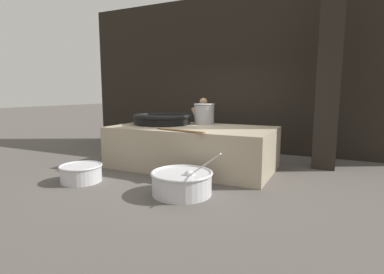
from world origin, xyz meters
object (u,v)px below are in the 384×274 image
(giant_wok_near, at_px, (162,119))
(prep_bowl_meat, at_px, (81,172))
(prep_bowl_vegetables, at_px, (182,182))
(cook, at_px, (203,124))
(stock_pot, at_px, (204,113))

(giant_wok_near, bearing_deg, prep_bowl_meat, -103.56)
(giant_wok_near, distance_m, prep_bowl_meat, 2.28)
(giant_wok_near, xyz_separation_m, prep_bowl_vegetables, (1.49, -1.88, -0.81))
(cook, relative_size, prep_bowl_meat, 1.95)
(stock_pot, bearing_deg, prep_bowl_meat, -118.49)
(giant_wok_near, distance_m, stock_pot, 0.99)
(giant_wok_near, distance_m, cook, 1.31)
(cook, distance_m, prep_bowl_vegetables, 3.26)
(cook, bearing_deg, prep_bowl_meat, 76.51)
(prep_bowl_meat, bearing_deg, stock_pot, 61.51)
(stock_pot, xyz_separation_m, prep_bowl_vegetables, (0.62, -2.34, -0.93))
(giant_wok_near, bearing_deg, cook, 65.61)
(giant_wok_near, relative_size, prep_bowl_meat, 1.76)
(giant_wok_near, xyz_separation_m, prep_bowl_meat, (-0.50, -2.06, -0.84))
(stock_pot, height_order, cook, cook)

